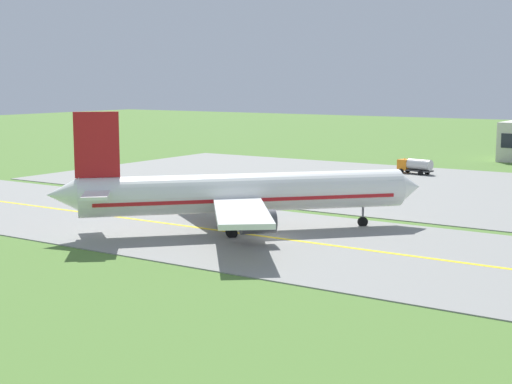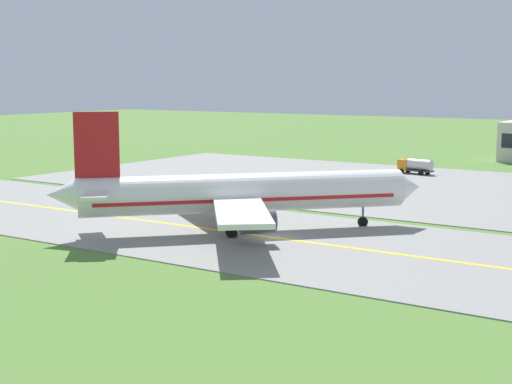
{
  "view_description": "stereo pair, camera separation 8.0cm",
  "coord_description": "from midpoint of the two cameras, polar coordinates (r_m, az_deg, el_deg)",
  "views": [
    {
      "loc": [
        38.91,
        -63.04,
        15.71
      ],
      "look_at": [
        -4.39,
        3.21,
        4.0
      ],
      "focal_mm": 52.92,
      "sensor_mm": 36.0,
      "label": 1
    },
    {
      "loc": [
        38.98,
        -63.0,
        15.71
      ],
      "look_at": [
        -4.39,
        3.21,
        4.0
      ],
      "focal_mm": 52.92,
      "sensor_mm": 36.0,
      "label": 2
    }
  ],
  "objects": [
    {
      "name": "apron_pad",
      "position": [
        110.06,
        17.57,
        -0.16
      ],
      "size": [
        140.0,
        52.0,
        0.1
      ],
      "primitive_type": "cube",
      "color": "gray",
      "rests_on": "ground"
    },
    {
      "name": "taxiway_centreline",
      "position": [
        75.71,
        1.42,
        -3.48
      ],
      "size": [
        220.0,
        0.6,
        0.01
      ],
      "primitive_type": "cube",
      "color": "yellow",
      "rests_on": "taxiway_strip"
    },
    {
      "name": "ground_plane",
      "position": [
        75.73,
        1.42,
        -3.56
      ],
      "size": [
        500.0,
        500.0,
        0.0
      ],
      "primitive_type": "plane",
      "color": "#517A33"
    },
    {
      "name": "airplane_lead",
      "position": [
        78.24,
        -1.18,
        -0.1
      ],
      "size": [
        30.89,
        31.56,
        12.7
      ],
      "color": "white",
      "rests_on": "ground"
    },
    {
      "name": "service_truck_catering",
      "position": [
        105.17,
        4.51,
        0.45
      ],
      "size": [
        4.08,
        6.72,
        2.59
      ],
      "color": "silver",
      "rests_on": "ground"
    },
    {
      "name": "service_truck_pushback",
      "position": [
        130.26,
        11.92,
        1.99
      ],
      "size": [
        6.28,
        3.22,
        2.65
      ],
      "color": "orange",
      "rests_on": "ground"
    },
    {
      "name": "taxiway_strip",
      "position": [
        75.72,
        1.42,
        -3.52
      ],
      "size": [
        240.0,
        28.0,
        0.1
      ],
      "primitive_type": "cube",
      "color": "gray",
      "rests_on": "ground"
    }
  ]
}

